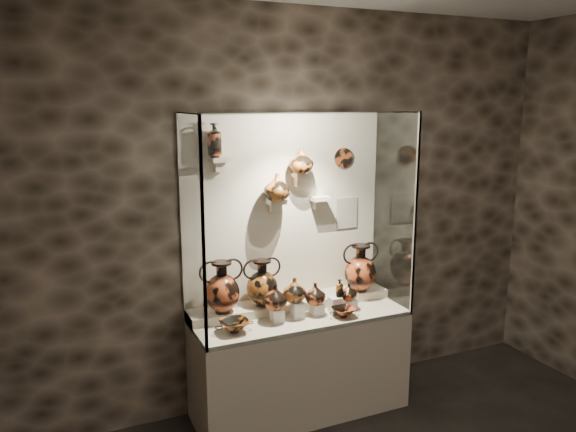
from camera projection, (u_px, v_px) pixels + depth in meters
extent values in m
cube|color=black|center=(284.00, 211.00, 4.54)|extent=(5.00, 0.02, 3.20)
cube|color=beige|center=(300.00, 365.00, 4.49)|extent=(1.70, 0.60, 0.80)
cube|color=#C6B599|center=(300.00, 316.00, 4.41)|extent=(1.68, 0.58, 0.03)
cube|color=#C6B599|center=(291.00, 305.00, 4.56)|extent=(1.70, 0.25, 0.10)
cube|color=beige|center=(284.00, 211.00, 4.53)|extent=(1.70, 0.03, 1.60)
cube|color=white|center=(319.00, 227.00, 3.98)|extent=(1.70, 0.01, 1.60)
cube|color=white|center=(191.00, 229.00, 3.91)|extent=(0.01, 0.60, 1.60)
cube|color=white|center=(394.00, 210.00, 4.59)|extent=(0.01, 0.60, 1.60)
cube|color=white|center=(301.00, 112.00, 4.09)|extent=(1.70, 0.60, 0.01)
cube|color=gray|center=(203.00, 238.00, 3.66)|extent=(0.02, 0.02, 1.60)
cube|color=gray|center=(415.00, 217.00, 4.32)|extent=(0.02, 0.02, 1.60)
cube|color=silver|center=(277.00, 315.00, 4.26)|extent=(0.09, 0.09, 0.10)
cube|color=silver|center=(297.00, 310.00, 4.33)|extent=(0.09, 0.09, 0.13)
cube|color=silver|center=(317.00, 309.00, 4.40)|extent=(0.09, 0.09, 0.09)
cube|color=silver|center=(335.00, 304.00, 4.46)|extent=(0.09, 0.09, 0.12)
cube|color=silver|center=(350.00, 304.00, 4.52)|extent=(0.09, 0.09, 0.08)
cube|color=beige|center=(220.00, 160.00, 4.15)|extent=(0.14, 0.12, 0.04)
cube|color=beige|center=(276.00, 202.00, 4.40)|extent=(0.14, 0.12, 0.04)
cube|color=beige|center=(299.00, 175.00, 4.44)|extent=(0.10, 0.12, 0.04)
cube|color=beige|center=(319.00, 198.00, 4.55)|extent=(0.14, 0.12, 0.04)
imported|color=#A5421F|center=(275.00, 297.00, 4.22)|extent=(0.22, 0.22, 0.19)
imported|color=#954C1A|center=(294.00, 290.00, 4.30)|extent=(0.23, 0.23, 0.19)
imported|color=#A5421F|center=(315.00, 294.00, 4.36)|extent=(0.17, 0.17, 0.17)
imported|color=#A5421F|center=(348.00, 292.00, 4.48)|extent=(0.16, 0.16, 0.14)
imported|color=#954C1A|center=(277.00, 187.00, 4.33)|extent=(0.26, 0.26, 0.21)
imported|color=#954C1A|center=(301.00, 161.00, 4.38)|extent=(0.24, 0.24, 0.20)
cylinder|color=#95411D|center=(343.00, 158.00, 4.63)|extent=(0.17, 0.02, 0.17)
cube|color=beige|center=(347.00, 213.00, 4.75)|extent=(0.20, 0.01, 0.26)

